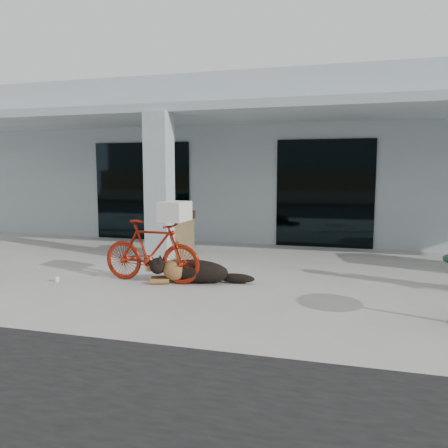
% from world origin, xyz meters
% --- Properties ---
extents(ground, '(80.00, 80.00, 0.00)m').
position_xyz_m(ground, '(0.00, 0.00, 0.00)').
color(ground, beige).
rests_on(ground, ground).
extents(building, '(22.00, 7.00, 4.50)m').
position_xyz_m(building, '(0.00, 8.50, 2.25)').
color(building, silver).
rests_on(building, ground).
extents(storefront_glass_left, '(2.80, 0.06, 2.70)m').
position_xyz_m(storefront_glass_left, '(-3.20, 4.98, 1.35)').
color(storefront_glass_left, black).
rests_on(storefront_glass_left, ground).
extents(storefront_glass_right, '(2.40, 0.06, 2.70)m').
position_xyz_m(storefront_glass_right, '(1.80, 4.98, 1.35)').
color(storefront_glass_right, black).
rests_on(storefront_glass_right, ground).
extents(column, '(0.50, 0.50, 3.12)m').
position_xyz_m(column, '(-1.50, 2.30, 1.56)').
color(column, silver).
rests_on(column, ground).
extents(overhang, '(22.00, 2.80, 0.18)m').
position_xyz_m(overhang, '(0.00, 3.60, 3.21)').
color(overhang, silver).
rests_on(overhang, column).
extents(bicycle, '(1.82, 0.60, 1.08)m').
position_xyz_m(bicycle, '(-0.91, 0.55, 0.54)').
color(bicycle, maroon).
rests_on(bicycle, ground).
extents(laundry_basket, '(0.43, 0.57, 0.32)m').
position_xyz_m(laundry_basket, '(-0.46, 0.52, 1.24)').
color(laundry_basket, white).
rests_on(laundry_basket, bicycle).
extents(dog, '(1.45, 0.87, 0.46)m').
position_xyz_m(dog, '(-0.17, 0.70, 0.23)').
color(dog, black).
rests_on(dog, ground).
extents(cup_near_dog, '(0.08, 0.08, 0.09)m').
position_xyz_m(cup_near_dog, '(-2.50, 0.12, 0.05)').
color(cup_near_dog, white).
rests_on(cup_near_dog, ground).
extents(trash_receptacle, '(0.74, 0.74, 1.02)m').
position_xyz_m(trash_receptacle, '(-1.20, 2.80, 0.51)').
color(trash_receptacle, olive).
rests_on(trash_receptacle, ground).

